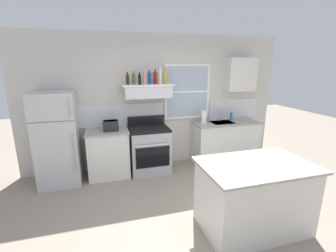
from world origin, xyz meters
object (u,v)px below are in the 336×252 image
dish_soap_bottle (231,116)px  toaster (111,125)px  bottle_olive_oil_square (134,79)px  bottle_clear_tall (160,76)px  stove_range (149,149)px  bottle_brown_stout (127,79)px  bottle_red_label_wine (155,78)px  bottle_champagne_gold_foil (165,77)px  refrigerator (58,139)px  bottle_rose_pink (145,78)px  kitchen_island (253,196)px  paper_towel_roll (204,117)px  bottle_blue_liqueur (150,78)px  bottle_balsamic_dark (140,79)px

dish_soap_bottle → toaster: bearing=-177.1°
bottle_olive_oil_square → bottle_clear_tall: size_ratio=0.73×
stove_range → bottle_brown_stout: 1.43m
stove_range → bottle_red_label_wine: size_ratio=3.93×
bottle_brown_stout → bottle_champagne_gold_foil: 0.72m
refrigerator → stove_range: (1.65, 0.02, -0.37)m
bottle_brown_stout → bottle_rose_pink: bottle_rose_pink is taller
toaster → stove_range: toaster is taller
bottle_clear_tall → kitchen_island: bottle_clear_tall is taller
refrigerator → stove_range: size_ratio=1.53×
kitchen_island → bottle_rose_pink: bearing=115.6°
paper_towel_roll → bottle_blue_liqueur: bearing=174.8°
bottle_red_label_wine → bottle_clear_tall: bearing=5.5°
stove_range → paper_towel_roll: 1.31m
bottle_red_label_wine → dish_soap_bottle: size_ratio=1.54×
bottle_olive_oil_square → bottle_blue_liqueur: bottle_blue_liqueur is taller
bottle_blue_liqueur → toaster: bearing=-170.3°
bottle_blue_liqueur → dish_soap_bottle: bearing=-0.1°
bottle_rose_pink → paper_towel_roll: (1.23, -0.02, -0.83)m
toaster → bottle_olive_oil_square: size_ratio=1.21×
refrigerator → toaster: bearing=1.8°
refrigerator → bottle_champagne_gold_foil: bottle_champagne_gold_foil is taller
bottle_brown_stout → bottle_clear_tall: size_ratio=0.69×
paper_towel_roll → bottle_olive_oil_square: bearing=175.9°
bottle_rose_pink → kitchen_island: (1.01, -2.11, -1.42)m
refrigerator → bottle_rose_pink: bottle_rose_pink is taller
paper_towel_roll → kitchen_island: paper_towel_roll is taller
toaster → bottle_rose_pink: 1.10m
bottle_brown_stout → bottle_clear_tall: bearing=-1.3°
bottle_brown_stout → dish_soap_bottle: bottle_brown_stout is taller
refrigerator → bottle_red_label_wine: bottle_red_label_wine is taller
toaster → bottle_red_label_wine: (0.89, 0.10, 0.85)m
toaster → dish_soap_bottle: bearing=2.9°
bottle_brown_stout → bottle_champagne_gold_foil: (0.72, -0.04, 0.04)m
stove_range → bottle_blue_liqueur: bearing=66.9°
bottle_clear_tall → kitchen_island: (0.69, -2.16, -1.43)m
bottle_balsamic_dark → paper_towel_roll: (1.33, -0.02, -0.79)m
refrigerator → bottle_balsamic_dark: bottle_balsamic_dark is taller
refrigerator → bottle_rose_pink: bearing=2.7°
refrigerator → bottle_champagne_gold_foil: size_ratio=5.27×
bottle_balsamic_dark → bottle_red_label_wine: bearing=8.8°
bottle_blue_liqueur → paper_towel_roll: 1.39m
bottle_balsamic_dark → bottle_rose_pink: size_ratio=0.74×
bottle_blue_liqueur → dish_soap_bottle: 2.01m
bottle_brown_stout → bottle_balsamic_dark: size_ratio=1.03×
bottle_brown_stout → refrigerator: bearing=-173.4°
bottle_red_label_wine → paper_towel_roll: 1.30m
bottle_clear_tall → paper_towel_roll: size_ratio=1.23×
bottle_red_label_wine → bottle_champagne_gold_foil: bottle_champagne_gold_foil is taller
refrigerator → toaster: (0.93, 0.03, 0.18)m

